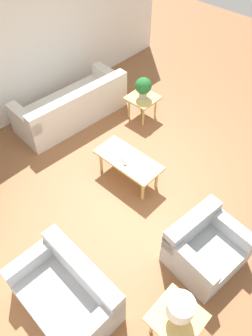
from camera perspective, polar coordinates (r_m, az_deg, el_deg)
ground_plane at (r=5.44m, az=3.95°, el=-2.70°), size 14.00×14.00×0.00m
wall_right at (r=6.50m, az=-17.78°, el=19.69°), size 0.12×7.20×2.70m
sofa at (r=6.54m, az=-9.29°, el=10.44°), size 1.02×2.24×0.77m
armchair at (r=4.55m, az=13.44°, el=-13.37°), size 0.91×0.99×0.72m
loveseat at (r=4.24m, az=-10.14°, el=-20.73°), size 1.30×0.87×0.72m
coffee_table at (r=5.22m, az=0.37°, el=1.18°), size 1.11×0.51×0.45m
side_table_plant at (r=6.45m, az=2.92°, el=11.73°), size 0.54×0.54×0.47m
side_table_lamp at (r=4.00m, az=8.77°, el=-24.58°), size 0.54×0.54×0.47m
potted_plant at (r=6.28m, az=3.03°, el=13.98°), size 0.31×0.31×0.41m
table_lamp at (r=3.68m, az=9.40°, el=-22.97°), size 0.29×0.29×0.41m
remote_control at (r=5.12m, az=-0.36°, el=1.09°), size 0.16×0.11×0.02m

